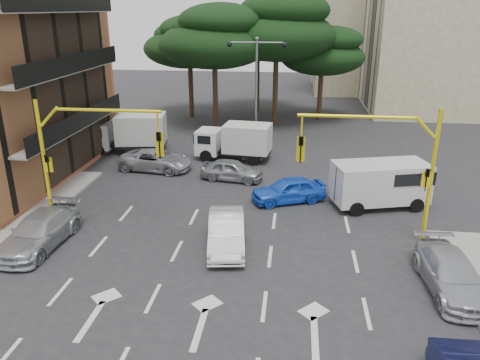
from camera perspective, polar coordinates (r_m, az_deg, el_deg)
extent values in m
plane|color=#28282B|center=(20.06, -2.09, -8.95)|extent=(120.00, 120.00, 0.00)
cube|color=gray|center=(34.79, 1.92, 4.04)|extent=(1.40, 6.00, 0.15)
cube|color=black|center=(28.79, -21.08, 11.39)|extent=(0.12, 14.72, 11.20)
cube|color=black|center=(49.82, 15.82, 18.07)|extent=(0.12, 11.04, 16.20)
cube|color=tan|center=(62.16, 17.06, 17.78)|extent=(16.00, 12.00, 16.00)
cube|color=black|center=(61.37, 9.23, 17.88)|extent=(0.12, 11.04, 14.20)
cylinder|color=#382616|center=(40.53, -3.02, 9.84)|extent=(0.44, 0.44, 4.95)
ellipsoid|color=black|center=(39.97, -3.14, 16.13)|extent=(9.15, 9.15, 3.87)
ellipsoid|color=black|center=(39.39, -2.39, 18.81)|extent=(6.86, 6.86, 2.86)
ellipsoid|color=black|center=(40.28, -3.84, 18.03)|extent=(6.07, 6.07, 2.64)
cylinder|color=#382616|center=(41.93, 4.31, 10.47)|extent=(0.44, 0.44, 5.40)
ellipsoid|color=black|center=(41.39, 4.49, 17.12)|extent=(9.98, 9.98, 4.22)
ellipsoid|color=black|center=(40.91, 5.44, 19.92)|extent=(7.49, 7.49, 3.12)
ellipsoid|color=black|center=(41.66, 3.84, 19.14)|extent=(6.62, 6.62, 2.88)
cylinder|color=#382616|center=(45.01, -5.98, 10.52)|extent=(0.44, 0.44, 4.50)
ellipsoid|color=black|center=(44.52, -6.18, 15.66)|extent=(8.32, 8.32, 3.52)
ellipsoid|color=black|center=(43.90, -5.58, 17.84)|extent=(6.24, 6.24, 2.60)
ellipsoid|color=black|center=(44.84, -6.80, 17.20)|extent=(5.52, 5.52, 2.40)
cylinder|color=#382616|center=(44.03, 9.69, 9.83)|extent=(0.44, 0.44, 4.05)
ellipsoid|color=black|center=(43.54, 9.98, 14.54)|extent=(7.49, 7.49, 3.17)
ellipsoid|color=black|center=(43.06, 10.96, 16.47)|extent=(5.62, 5.62, 2.34)
ellipsoid|color=black|center=(43.73, 9.37, 16.02)|extent=(4.97, 4.97, 2.16)
cylinder|color=#382616|center=(47.01, 2.11, 11.30)|extent=(0.44, 0.44, 4.95)
ellipsoid|color=black|center=(46.53, 2.18, 16.73)|extent=(9.15, 9.15, 3.87)
ellipsoid|color=black|center=(46.01, 2.96, 19.01)|extent=(6.86, 6.86, 2.86)
ellipsoid|color=black|center=(46.81, 1.60, 18.37)|extent=(6.07, 6.07, 2.64)
cylinder|color=yellow|center=(21.26, 22.26, 0.08)|extent=(0.18, 0.18, 6.00)
cylinder|color=yellow|center=(20.50, 21.60, 6.06)|extent=(0.95, 0.14, 0.95)
cylinder|color=yellow|center=(19.90, 14.01, 7.52)|extent=(4.80, 0.14, 0.14)
cylinder|color=yellow|center=(19.84, 7.55, 6.57)|extent=(0.08, 0.08, 0.90)
imported|color=black|center=(20.11, 7.41, 3.67)|extent=(0.20, 0.24, 1.20)
cube|color=yellow|center=(20.19, 7.41, 3.73)|extent=(0.36, 0.06, 1.10)
imported|color=black|center=(21.06, 21.78, -0.04)|extent=(0.16, 0.20, 1.00)
cube|color=yellow|center=(21.15, 21.72, 0.06)|extent=(0.35, 0.08, 0.70)
cylinder|color=yellow|center=(23.40, -22.71, 1.79)|extent=(0.18, 0.18, 6.00)
cylinder|color=yellow|center=(22.58, -22.25, 7.17)|extent=(0.95, 0.14, 0.95)
cylinder|color=yellow|center=(21.33, -15.81, 8.18)|extent=(4.80, 0.14, 0.14)
cylinder|color=yellow|center=(20.69, -10.00, 7.01)|extent=(0.08, 0.08, 0.90)
imported|color=black|center=(20.95, -9.83, 4.21)|extent=(0.20, 0.24, 1.20)
cube|color=yellow|center=(21.02, -9.77, 4.27)|extent=(0.36, 0.06, 1.10)
imported|color=black|center=(23.17, -22.41, 1.66)|extent=(0.16, 0.20, 1.00)
cube|color=yellow|center=(23.25, -22.29, 1.74)|extent=(0.35, 0.08, 0.70)
cylinder|color=slate|center=(33.92, 1.99, 10.26)|extent=(0.16, 0.16, 7.50)
cylinder|color=slate|center=(33.57, 0.47, 16.44)|extent=(1.80, 0.10, 0.10)
sphere|color=black|center=(33.70, -1.29, 16.20)|extent=(0.36, 0.36, 0.36)
cylinder|color=slate|center=(33.42, 3.67, 16.38)|extent=(1.80, 0.10, 0.10)
sphere|color=black|center=(33.39, 5.45, 16.08)|extent=(0.36, 0.36, 0.36)
sphere|color=slate|center=(33.46, 2.08, 16.85)|extent=(0.24, 0.24, 0.24)
imported|color=silver|center=(20.29, -1.67, -6.31)|extent=(2.10, 4.49, 1.43)
imported|color=blue|center=(25.04, 5.94, -1.20)|extent=(4.26, 2.95, 1.35)
imported|color=#A4A8AC|center=(22.12, -23.27, -5.77)|extent=(2.17, 4.89, 1.39)
imported|color=#AEAFB6|center=(30.32, -10.28, 2.38)|extent=(4.87, 2.70, 1.29)
imported|color=#95989C|center=(28.07, -1.01, 1.23)|extent=(3.92, 2.07, 1.27)
imported|color=#AAACB2|center=(19.04, 24.35, -10.39)|extent=(2.11, 4.62, 1.31)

